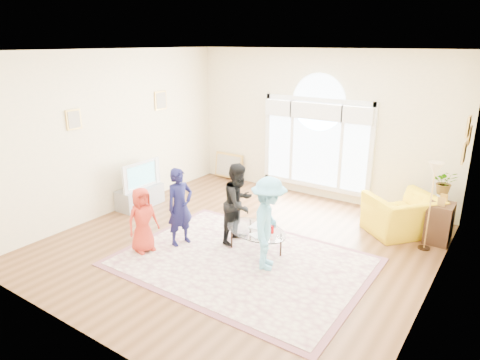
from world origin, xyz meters
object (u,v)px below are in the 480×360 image
Objects in this scene: coffee_table at (256,230)px; armchair at (402,215)px; area_rug at (242,262)px; tv_console at (140,197)px; television at (139,174)px.

armchair is at bearing 65.13° from coffee_table.
tv_console is at bearing 165.76° from area_rug.
area_rug is 3.07m from armchair.
armchair reaches higher than coffee_table.
tv_console is at bearing 180.00° from television.
tv_console reaches higher than area_rug.
coffee_table is (0.00, 0.40, 0.39)m from area_rug.
armchair is at bearing 18.98° from tv_console.
television is at bearing -31.29° from armchair.
coffee_table is (3.14, -0.40, 0.19)m from tv_console.
coffee_table is at bearing -7.26° from tv_console.
coffee_table is at bearing -7.27° from television.
armchair is (1.77, 2.48, 0.36)m from area_rug.
tv_console is 0.50m from television.
tv_console is 0.76× the size of coffee_table.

